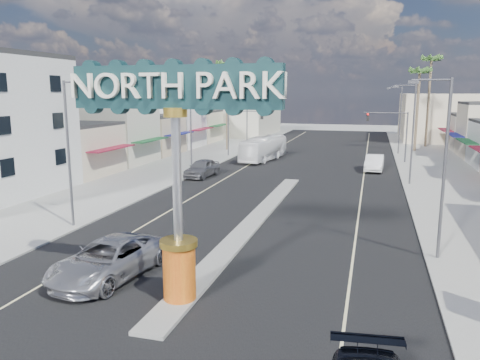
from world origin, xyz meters
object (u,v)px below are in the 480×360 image
Objects in this scene: car_parked_left at (202,168)px; car_parked_right at (374,163)px; gateway_sign at (176,156)px; suv_left at (109,259)px; traffic_signal_left at (242,124)px; palm_right_far at (431,64)px; streetlight_l_far at (248,115)px; streetlight_l_mid at (192,125)px; city_bus at (264,148)px; palm_left_far at (227,69)px; streetlight_r_near at (442,160)px; streetlight_l_near at (70,147)px; streetlight_r_far at (399,117)px; traffic_signal_right at (391,127)px; palm_right_mid at (420,75)px; streetlight_r_mid at (411,129)px.

car_parked_right is (16.49, 8.48, -0.03)m from car_parked_left.
suv_left is at bearing 160.13° from gateway_sign.
palm_right_far is at bearing 36.67° from traffic_signal_left.
gateway_sign is at bearing -98.97° from car_parked_right.
streetlight_l_far is at bearing 105.03° from suv_left.
city_bus is (4.73, 11.77, -3.61)m from streetlight_l_mid.
palm_left_far is at bearing 139.50° from city_bus.
streetlight_r_near is 46.80m from palm_left_far.
streetlight_l_near is 1.00× the size of streetlight_r_far.
streetlight_l_near is 19.27m from car_parked_left.
traffic_signal_right is at bearing 92.10° from streetlight_r_near.
palm_right_far is (25.43, 52.00, 7.32)m from streetlight_l_near.
palm_right_mid reaches higher than gateway_sign.
streetlight_r_near is 20.00m from streetlight_r_mid.
streetlight_r_mid and streetlight_r_far have the same top height.
traffic_signal_left is 5.00m from city_bus.
streetlight_r_far is 50.84m from suv_left.
traffic_signal_left is at bearing -57.57° from palm_left_far.
streetlight_r_mid is 30.54m from suv_left.
streetlight_r_far is at bearing 80.93° from suv_left.
palm_right_mid reaches higher than suv_left.
suv_left is at bearing -45.86° from streetlight_l_near.
suv_left is (-17.08, -52.55, -9.73)m from palm_right_mid.
suv_left is at bearing -106.65° from streetlight_r_far.
streetlight_l_mid is at bearing -144.50° from traffic_signal_right.
palm_right_mid is at bearing 76.64° from car_parked_right.
streetlight_l_mid is at bearing -128.48° from palm_right_far.
palm_right_mid is (23.43, 26.00, 5.54)m from streetlight_l_mid.
traffic_signal_left is 0.67× the size of streetlight_l_mid.
streetlight_l_mid is (-19.62, -13.99, 0.79)m from traffic_signal_right.
palm_right_far is 30.94m from city_bus.
streetlight_l_mid is 1.00× the size of streetlight_r_near.
streetlight_l_mid is 35.44m from palm_right_mid.
city_bus is at bearing 116.93° from streetlight_r_near.
car_parked_left is (-9.00, 26.78, -5.04)m from gateway_sign.
palm_right_far reaches higher than city_bus.
streetlight_r_near reaches higher than car_parked_right.
traffic_signal_right is 0.67× the size of streetlight_r_near.
streetlight_l_mid reaches higher than suv_left.
streetlight_r_far reaches higher than city_bus.
streetlight_l_mid is at bearing -132.03° from palm_right_mid.
city_bus is at bearing -32.59° from traffic_signal_left.
city_bus is at bearing -147.64° from streetlight_r_far.
streetlight_l_mid reaches higher than traffic_signal_left.
streetlight_r_near is 42.00m from streetlight_r_far.
city_bus is (3.48, -2.22, -2.82)m from traffic_signal_left.
streetlight_l_near reaches higher than traffic_signal_left.
streetlight_l_mid and streetlight_r_mid have the same top height.
streetlight_r_near and streetlight_r_far have the same top height.
city_bus is (3.29, 13.01, 0.57)m from car_parked_left.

